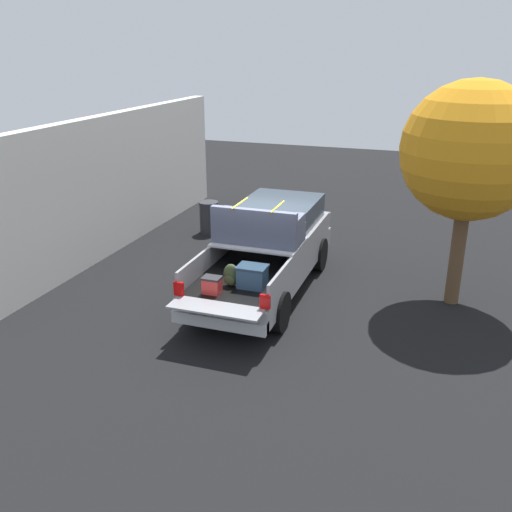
% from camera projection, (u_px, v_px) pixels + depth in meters
% --- Properties ---
extents(ground_plane, '(40.00, 40.00, 0.00)m').
position_uv_depth(ground_plane, '(264.00, 291.00, 13.33)').
color(ground_plane, black).
extents(pickup_truck, '(6.05, 2.06, 2.23)m').
position_uv_depth(pickup_truck, '(270.00, 247.00, 13.32)').
color(pickup_truck, gray).
rests_on(pickup_truck, ground_plane).
extents(building_facade, '(11.59, 0.36, 3.72)m').
position_uv_depth(building_facade, '(115.00, 182.00, 15.71)').
color(building_facade, silver).
rests_on(building_facade, ground_plane).
extents(tree_background, '(2.89, 2.89, 4.86)m').
position_uv_depth(tree_background, '(471.00, 152.00, 11.59)').
color(tree_background, brown).
rests_on(tree_background, ground_plane).
extents(trash_can, '(0.60, 0.60, 0.98)m').
position_uv_depth(trash_can, '(209.00, 217.00, 17.28)').
color(trash_can, '#2D2D33').
rests_on(trash_can, ground_plane).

